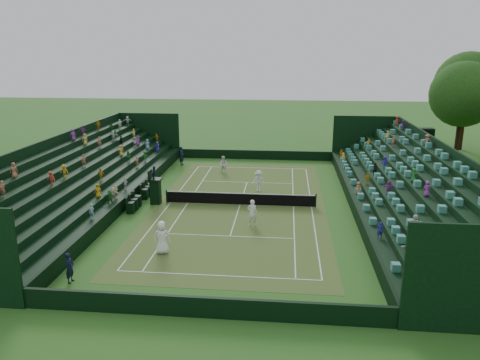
{
  "coord_description": "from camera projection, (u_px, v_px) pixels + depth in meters",
  "views": [
    {
      "loc": [
        3.43,
        -34.16,
        11.51
      ],
      "look_at": [
        0.0,
        0.0,
        2.0
      ],
      "focal_mm": 35.0,
      "sensor_mm": 36.0,
      "label": 1
    }
  ],
  "objects": [
    {
      "name": "line_judge_north",
      "position": [
        182.0,
        156.0,
        48.49
      ],
      "size": [
        0.52,
        0.75,
        1.95
      ],
      "primitive_type": "imported",
      "rotation": [
        0.0,
        0.0,
        1.49
      ],
      "color": "black",
      "rests_on": "ground"
    },
    {
      "name": "perimeter_wall_north",
      "position": [
        254.0,
        155.0,
        51.25
      ],
      "size": [
        17.17,
        0.2,
        1.0
      ],
      "primitive_type": "cube",
      "color": "black",
      "rests_on": "ground"
    },
    {
      "name": "perimeter_wall_east",
      "position": [
        352.0,
        202.0,
        35.2
      ],
      "size": [
        0.2,
        31.77,
        1.0
      ],
      "primitive_type": "cube",
      "color": "black",
      "rests_on": "ground"
    },
    {
      "name": "umpire_chair",
      "position": [
        155.0,
        188.0,
        36.16
      ],
      "size": [
        0.95,
        0.95,
        3.0
      ],
      "color": "black",
      "rests_on": "ground"
    },
    {
      "name": "player_near_west",
      "position": [
        162.0,
        237.0,
        27.27
      ],
      "size": [
        1.08,
        0.82,
        1.99
      ],
      "primitive_type": "imported",
      "rotation": [
        0.0,
        0.0,
        3.35
      ],
      "color": "white",
      "rests_on": "ground"
    },
    {
      "name": "courtside_chairs",
      "position": [
        141.0,
        197.0,
        36.58
      ],
      "size": [
        0.56,
        5.53,
        1.21
      ],
      "color": "black",
      "rests_on": "ground"
    },
    {
      "name": "player_far_east",
      "position": [
        259.0,
        181.0,
        39.47
      ],
      "size": [
        1.32,
        1.0,
        1.8
      ],
      "primitive_type": "imported",
      "rotation": [
        0.0,
        0.0,
        0.32
      ],
      "color": "white",
      "rests_on": "ground"
    },
    {
      "name": "ground",
      "position": [
        240.0,
        205.0,
        36.16
      ],
      "size": [
        160.0,
        160.0,
        0.0
      ],
      "primitive_type": "plane",
      "color": "#356A21",
      "rests_on": "ground"
    },
    {
      "name": "court_surface",
      "position": [
        240.0,
        205.0,
        36.15
      ],
      "size": [
        12.97,
        26.77,
        0.01
      ],
      "primitive_type": "cube",
      "color": "#2B6622",
      "rests_on": "ground"
    },
    {
      "name": "south_grandstand",
      "position": [
        81.0,
        181.0,
        36.96
      ],
      "size": [
        6.6,
        32.0,
        4.9
      ],
      "color": "black",
      "rests_on": "ground"
    },
    {
      "name": "perimeter_wall_west",
      "position": [
        133.0,
        195.0,
        36.84
      ],
      "size": [
        0.2,
        31.77,
        1.0
      ],
      "primitive_type": "cube",
      "color": "black",
      "rests_on": "ground"
    },
    {
      "name": "line_judge_south",
      "position": [
        70.0,
        268.0,
        23.89
      ],
      "size": [
        0.43,
        0.62,
        1.62
      ],
      "primitive_type": "imported",
      "rotation": [
        0.0,
        0.0,
        1.49
      ],
      "color": "black",
      "rests_on": "ground"
    },
    {
      "name": "player_far_west",
      "position": [
        224.0,
        165.0,
        45.3
      ],
      "size": [
        0.97,
        0.85,
        1.7
      ],
      "primitive_type": "imported",
      "rotation": [
        0.0,
        0.0,
        -0.28
      ],
      "color": "white",
      "rests_on": "ground"
    },
    {
      "name": "scoreboard_tower",
      "position": [
        424.0,
        133.0,
        48.95
      ],
      "size": [
        2.0,
        1.0,
        3.7
      ],
      "color": "black",
      "rests_on": "ground"
    },
    {
      "name": "perimeter_wall_south",
      "position": [
        204.0,
        307.0,
        20.79
      ],
      "size": [
        17.17,
        0.2,
        1.0
      ],
      "primitive_type": "cube",
      "color": "black",
      "rests_on": "ground"
    },
    {
      "name": "player_near_east",
      "position": [
        252.0,
        213.0,
        31.67
      ],
      "size": [
        0.7,
        0.48,
        1.85
      ],
      "primitive_type": "imported",
      "rotation": [
        0.0,
        0.0,
        3.2
      ],
      "color": "white",
      "rests_on": "ground"
    },
    {
      "name": "north_grandstand",
      "position": [
        410.0,
        190.0,
        34.52
      ],
      "size": [
        6.6,
        32.0,
        4.9
      ],
      "color": "black",
      "rests_on": "ground"
    },
    {
      "name": "tennis_net",
      "position": [
        240.0,
        198.0,
        36.02
      ],
      "size": [
        11.67,
        0.1,
        1.06
      ],
      "color": "black",
      "rests_on": "ground"
    }
  ]
}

